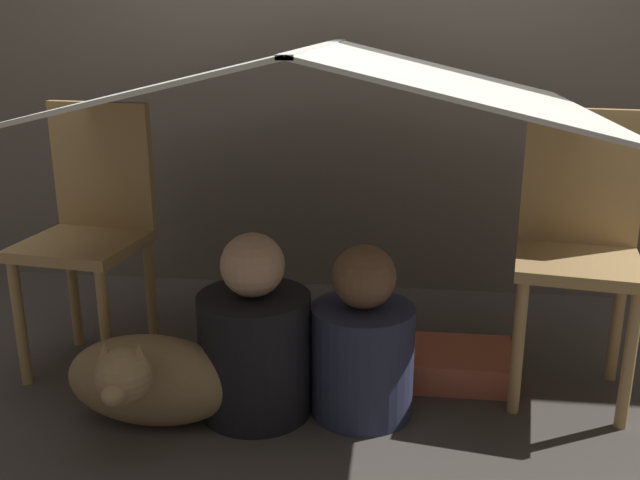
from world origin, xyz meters
TOP-DOWN VIEW (x-y plane):
  - ground_plane at (0.00, 0.00)m, footprint 8.80×8.80m
  - chair_left at (-0.78, 0.14)m, footprint 0.41×0.41m
  - chair_right at (0.80, 0.14)m, footprint 0.42×0.42m
  - sheet_canopy at (0.00, 0.07)m, footprint 1.59×1.25m
  - person_front at (-0.17, -0.14)m, footprint 0.34×0.34m
  - person_second at (0.15, -0.11)m, footprint 0.31×0.31m
  - dog at (-0.46, -0.28)m, footprint 0.51×0.40m
  - floor_cushion at (0.47, 0.14)m, footprint 0.35×0.28m

SIDE VIEW (x-z plane):
  - ground_plane at x=0.00m, z-range 0.00..0.00m
  - floor_cushion at x=0.47m, z-range 0.00..0.10m
  - dog at x=-0.46m, z-range -0.02..0.33m
  - person_second at x=0.15m, z-range -0.05..0.49m
  - person_front at x=-0.17m, z-range -0.06..0.51m
  - chair_left at x=-0.78m, z-range 0.05..0.94m
  - chair_right at x=0.80m, z-range 0.05..0.94m
  - sheet_canopy at x=0.00m, z-range 0.89..1.09m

